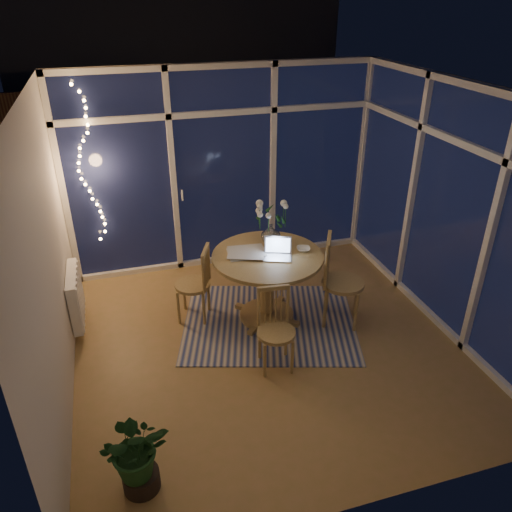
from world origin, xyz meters
name	(u,v)px	position (x,y,z in m)	size (l,w,h in m)	color
floor	(270,343)	(0.00, 0.00, 0.00)	(4.00, 4.00, 0.00)	olive
ceiling	(274,92)	(0.00, 0.00, 2.60)	(4.00, 4.00, 0.00)	white
wall_back	(223,169)	(0.00, 2.00, 1.30)	(4.00, 0.04, 2.60)	beige
wall_front	(374,371)	(0.00, -2.00, 1.30)	(4.00, 0.04, 2.60)	beige
wall_left	(47,264)	(-2.00, 0.00, 1.30)	(0.04, 4.00, 2.60)	beige
wall_right	(453,210)	(2.00, 0.00, 1.30)	(0.04, 4.00, 2.60)	beige
window_wall_back	(224,170)	(0.00, 1.96, 1.30)	(4.00, 0.10, 2.60)	white
window_wall_right	(449,211)	(1.96, 0.00, 1.30)	(0.10, 4.00, 2.60)	white
radiator	(75,296)	(-1.94, 0.90, 0.40)	(0.10, 0.70, 0.58)	white
fairy_lights	(87,167)	(-1.65, 1.88, 1.52)	(0.24, 0.10, 1.85)	#FFB766
garden_patio	(215,187)	(0.50, 5.00, -0.06)	(12.00, 6.00, 0.10)	black
garden_fence	(182,133)	(0.00, 5.50, 0.90)	(11.00, 0.08, 1.80)	#351A13
neighbour_roof	(170,44)	(0.30, 8.50, 2.20)	(7.00, 3.00, 2.20)	#30333A
garden_shrubs	(154,199)	(-0.80, 3.40, 0.45)	(0.90, 0.90, 0.90)	black
rug	(269,322)	(0.11, 0.36, 0.01)	(1.91, 1.53, 0.01)	beige
dining_table	(267,287)	(0.11, 0.46, 0.41)	(1.21, 1.21, 0.82)	olive
chair_left	(193,283)	(-0.68, 0.72, 0.45)	(0.42, 0.42, 0.91)	olive
chair_right	(343,281)	(0.89, 0.17, 0.53)	(0.49, 0.49, 1.06)	olive
chair_front	(276,331)	(-0.05, -0.36, 0.43)	(0.40, 0.40, 0.86)	olive
laptop	(278,249)	(0.19, 0.37, 0.93)	(0.30, 0.26, 0.22)	silver
flower_vase	(271,234)	(0.24, 0.73, 0.93)	(0.20, 0.20, 0.21)	silver
bowl	(303,249)	(0.52, 0.45, 0.84)	(0.15, 0.15, 0.04)	white
newspapers	(247,253)	(-0.09, 0.55, 0.83)	(0.39, 0.30, 0.02)	beige
phone	(268,258)	(0.10, 0.38, 0.83)	(0.12, 0.06, 0.01)	black
potted_plant	(137,452)	(-1.47, -1.38, 0.38)	(0.54, 0.47, 0.76)	#17421B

